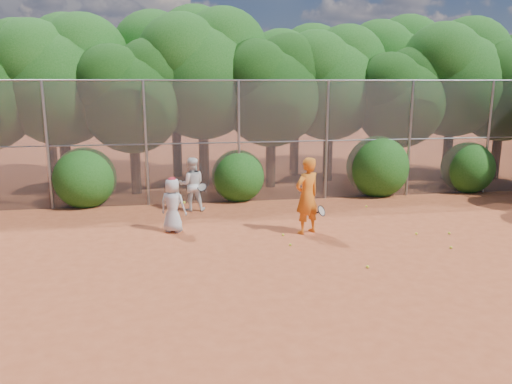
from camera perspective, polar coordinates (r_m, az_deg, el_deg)
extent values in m
plane|color=#AD4A27|center=(11.42, 7.06, -7.94)|extent=(80.00, 80.00, 0.00)
cylinder|color=gray|center=(16.83, -22.75, 4.85)|extent=(0.09, 0.09, 4.00)
cylinder|color=gray|center=(16.40, -12.47, 5.35)|extent=(0.09, 0.09, 4.00)
cylinder|color=gray|center=(16.50, -1.97, 5.68)|extent=(0.09, 0.09, 4.00)
cylinder|color=gray|center=(17.14, 8.08, 5.83)|extent=(0.09, 0.09, 4.00)
cylinder|color=gray|center=(18.26, 17.15, 5.80)|extent=(0.09, 0.09, 4.00)
cylinder|color=gray|center=(19.77, 25.01, 5.67)|extent=(0.09, 0.09, 4.00)
cylinder|color=gray|center=(16.54, 1.50, 12.65)|extent=(20.00, 0.05, 0.05)
cylinder|color=gray|center=(16.66, 1.46, 5.75)|extent=(20.00, 0.04, 0.04)
cube|color=slate|center=(16.66, 1.46, 5.75)|extent=(20.00, 0.02, 4.00)
sphere|color=black|center=(19.47, -26.87, 12.72)|extent=(3.05, 3.05, 3.05)
cylinder|color=black|center=(19.35, -20.91, 3.68)|extent=(0.38, 0.38, 2.52)
sphere|color=#174B12|center=(19.15, -21.49, 10.98)|extent=(4.03, 4.03, 4.03)
sphere|color=#174B12|center=(19.42, -19.10, 14.16)|extent=(3.23, 3.23, 3.23)
sphere|color=#174B12|center=(19.02, -24.02, 13.21)|extent=(3.02, 3.02, 3.02)
cylinder|color=black|center=(18.34, -13.61, 3.15)|extent=(0.36, 0.36, 2.17)
sphere|color=black|center=(18.12, -13.97, 9.79)|extent=(3.47, 3.47, 3.47)
sphere|color=black|center=(18.41, -11.82, 12.64)|extent=(2.78, 2.78, 2.78)
sphere|color=black|center=(17.90, -16.13, 11.87)|extent=(2.60, 2.60, 2.60)
cylinder|color=black|center=(19.26, -5.99, 4.61)|extent=(0.39, 0.39, 2.66)
sphere|color=#174B12|center=(19.08, -6.17, 12.39)|extent=(4.26, 4.26, 4.26)
sphere|color=#174B12|center=(19.60, -3.74, 15.55)|extent=(3.40, 3.40, 3.40)
sphere|color=#174B12|center=(18.75, -8.53, 14.93)|extent=(3.19, 3.19, 3.19)
cylinder|color=black|center=(19.01, 1.69, 3.98)|extent=(0.37, 0.37, 2.27)
sphere|color=black|center=(18.80, 1.74, 10.72)|extent=(3.64, 3.64, 3.64)
sphere|color=black|center=(19.30, 3.73, 13.45)|extent=(2.91, 2.91, 2.91)
sphere|color=black|center=(18.41, -0.08, 12.95)|extent=(2.73, 2.73, 2.73)
cylinder|color=black|center=(20.38, 8.21, 4.69)|extent=(0.38, 0.38, 2.45)
sphere|color=#174B12|center=(20.19, 8.42, 11.46)|extent=(3.92, 3.92, 3.92)
sphere|color=#174B12|center=(20.82, 10.30, 14.12)|extent=(3.14, 3.14, 3.14)
sphere|color=#174B12|center=(19.71, 6.81, 13.76)|extent=(2.94, 2.94, 2.94)
cylinder|color=black|center=(20.38, 15.77, 3.85)|extent=(0.36, 0.36, 2.10)
sphere|color=black|center=(20.19, 16.12, 9.63)|extent=(3.36, 3.36, 3.36)
sphere|color=black|center=(20.76, 17.58, 11.93)|extent=(2.69, 2.69, 2.69)
sphere|color=black|center=(19.69, 14.98, 11.59)|extent=(2.52, 2.52, 2.52)
cylinder|color=black|center=(22.03, 21.08, 4.75)|extent=(0.39, 0.39, 2.59)
sphere|color=#174B12|center=(21.87, 21.61, 11.35)|extent=(4.14, 4.14, 4.14)
sphere|color=#174B12|center=(22.67, 23.14, 13.87)|extent=(3.32, 3.32, 3.32)
sphere|color=#174B12|center=(21.25, 20.51, 13.66)|extent=(3.11, 3.11, 3.11)
cylinder|color=black|center=(22.88, 25.77, 4.25)|extent=(0.37, 0.37, 2.31)
sphere|color=black|center=(22.71, 26.32, 9.90)|extent=(3.70, 3.70, 3.70)
sphere|color=black|center=(22.10, 25.54, 11.86)|extent=(2.77, 2.77, 2.77)
cylinder|color=black|center=(21.78, -22.33, 4.62)|extent=(0.39, 0.39, 2.62)
sphere|color=#174B12|center=(21.61, -22.91, 11.37)|extent=(4.20, 4.20, 4.20)
sphere|color=#174B12|center=(21.87, -20.69, 14.32)|extent=(3.36, 3.36, 3.36)
sphere|color=#174B12|center=(21.50, -25.25, 13.42)|extent=(3.15, 3.15, 3.15)
cylinder|color=black|center=(21.41, -9.03, 5.52)|extent=(0.40, 0.40, 2.80)
sphere|color=#174B12|center=(21.25, -9.30, 12.88)|extent=(4.48, 4.48, 4.48)
sphere|color=#174B12|center=(21.76, -6.96, 15.89)|extent=(3.58, 3.58, 3.58)
sphere|color=#174B12|center=(20.95, -11.60, 15.25)|extent=(3.36, 3.36, 3.36)
cylinder|color=black|center=(21.63, 4.40, 5.34)|extent=(0.38, 0.38, 2.52)
sphere|color=#174B12|center=(21.46, 4.51, 11.89)|extent=(4.03, 4.03, 4.03)
sphere|color=#174B12|center=(22.07, 6.41, 14.49)|extent=(3.23, 3.23, 3.23)
sphere|color=#174B12|center=(21.01, 2.83, 14.10)|extent=(3.02, 3.02, 3.02)
cylinder|color=black|center=(23.64, 14.77, 5.83)|extent=(0.40, 0.40, 2.73)
sphere|color=#174B12|center=(23.49, 15.15, 12.32)|extent=(4.37, 4.37, 4.37)
sphere|color=#174B12|center=(24.28, 16.81, 14.80)|extent=(3.49, 3.49, 3.49)
sphere|color=#174B12|center=(22.91, 13.82, 14.58)|extent=(3.28, 3.28, 3.28)
sphere|color=#174B12|center=(17.07, -18.98, 1.84)|extent=(2.00, 2.00, 2.00)
sphere|color=#174B12|center=(16.96, -2.07, 2.11)|extent=(1.80, 1.80, 1.80)
sphere|color=#174B12|center=(18.23, 13.73, 3.14)|extent=(2.20, 2.20, 2.20)
sphere|color=#174B12|center=(19.88, 23.05, 2.81)|extent=(1.90, 1.90, 1.90)
imported|color=orange|center=(13.21, 5.85, -0.43)|extent=(0.89, 0.78, 2.05)
torus|color=black|center=(13.21, 7.50, -2.15)|extent=(0.33, 0.33, 0.28)
cylinder|color=black|center=(13.33, 6.75, -2.44)|extent=(0.21, 0.21, 0.16)
imported|color=silver|center=(13.51, -9.49, -1.49)|extent=(0.85, 0.74, 1.48)
ellipsoid|color=#AD1826|center=(13.36, -9.59, 1.41)|extent=(0.22, 0.22, 0.13)
sphere|color=yellow|center=(13.29, -8.21, -1.19)|extent=(0.07, 0.07, 0.07)
imported|color=white|center=(15.65, -7.35, 0.89)|extent=(0.82, 0.64, 1.68)
torus|color=black|center=(15.37, -6.19, 0.56)|extent=(0.36, 0.31, 0.25)
cylinder|color=black|center=(15.56, -5.96, 0.21)|extent=(0.12, 0.23, 0.20)
sphere|color=yellow|center=(13.90, 17.85, -4.55)|extent=(0.07, 0.07, 0.07)
sphere|color=yellow|center=(14.24, 21.21, -4.40)|extent=(0.07, 0.07, 0.07)
sphere|color=yellow|center=(11.24, 12.63, -8.34)|extent=(0.07, 0.07, 0.07)
sphere|color=yellow|center=(13.06, 21.39, -5.92)|extent=(0.07, 0.07, 0.07)
sphere|color=yellow|center=(12.40, 3.94, -6.03)|extent=(0.07, 0.07, 0.07)
sphere|color=yellow|center=(16.44, 12.49, -1.62)|extent=(0.07, 0.07, 0.07)
sphere|color=yellow|center=(13.16, 3.12, -4.91)|extent=(0.07, 0.07, 0.07)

